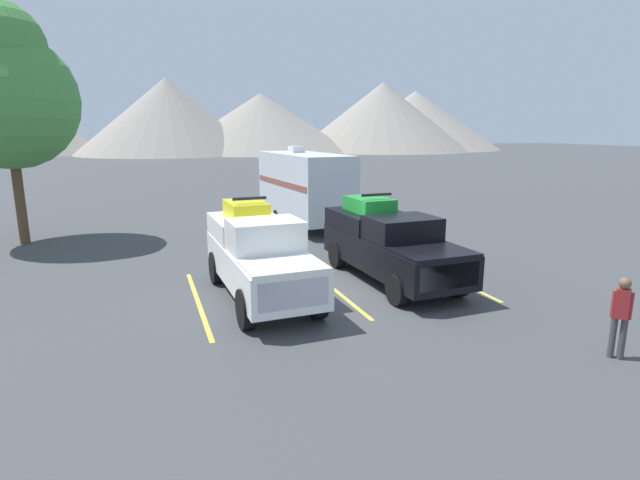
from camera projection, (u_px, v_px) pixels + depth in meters
The scene contains 10 objects.
ground_plane at pixel (336, 291), 14.21m from camera, with size 240.00×240.00×0.00m, color #3F4244.
pickup_truck_a at pixel (258, 253), 13.47m from camera, with size 2.20×5.59×2.65m.
pickup_truck_b at pixel (388, 242), 15.12m from camera, with size 2.34×5.82×2.53m.
lot_stripe_a at pixel (198, 302), 13.25m from camera, with size 0.12×5.50×0.01m, color gold.
lot_stripe_b at pixel (332, 287), 14.50m from camera, with size 0.12×5.50×0.01m, color gold.
lot_stripe_c at pixel (444, 275), 15.75m from camera, with size 0.12×5.50×0.01m, color gold.
camper_trailer_a at pixel (304, 185), 23.05m from camera, with size 2.84×7.69×3.71m.
person_a at pixel (621, 312), 9.82m from camera, with size 0.31×0.32×1.69m.
tree_a at pixel (4, 88), 18.70m from camera, with size 5.17×5.17×9.16m.
mountain_ridge at pixel (183, 117), 93.52m from camera, with size 144.69×42.26×15.89m.
Camera 1 is at (-4.99, -12.61, 4.50)m, focal length 28.02 mm.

